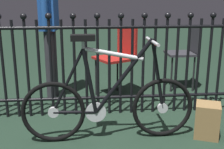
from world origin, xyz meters
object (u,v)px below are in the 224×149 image
chair_red (119,53)px  display_crate (207,120)px  chair_charcoal (186,50)px  person_visitor (49,16)px  bicycle (109,103)px

chair_red → display_crate: 1.42m
chair_charcoal → person_visitor: 1.84m
bicycle → chair_red: bearing=79.0°
chair_red → chair_charcoal: (0.93, 0.23, -0.01)m
display_crate → chair_charcoal: bearing=79.4°
chair_charcoal → person_visitor: (-1.77, -0.22, 0.47)m
chair_charcoal → display_crate: 1.49m
chair_charcoal → display_crate: (-0.27, -1.42, -0.38)m
chair_charcoal → person_visitor: bearing=-173.0°
display_crate → bicycle: bearing=177.8°
chair_red → person_visitor: bearing=179.4°
chair_charcoal → display_crate: chair_charcoal is taller
chair_red → bicycle: bearing=-101.0°
bicycle → chair_charcoal: (1.15, 1.39, 0.20)m
chair_red → chair_charcoal: size_ratio=1.02×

